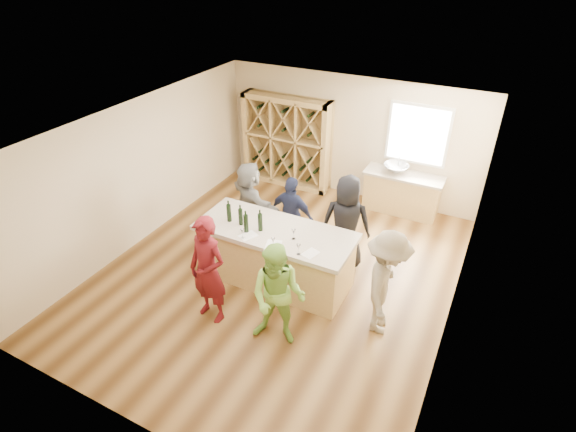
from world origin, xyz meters
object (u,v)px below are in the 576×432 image
at_px(person_near_right, 278,296).
at_px(person_server, 386,284).
at_px(tasting_counter_base, 276,257).
at_px(wine_bottle_a, 229,213).
at_px(person_far_right, 346,223).
at_px(wine_bottle_e, 260,222).
at_px(person_far_left, 250,201).
at_px(person_near_left, 208,271).
at_px(wine_bottle_c, 241,217).
at_px(sink, 396,168).
at_px(wine_rack, 287,142).
at_px(person_far_mid, 292,216).
at_px(wine_bottle_d, 246,223).

bearing_deg(person_near_right, person_server, 25.24).
bearing_deg(tasting_counter_base, person_server, -7.89).
xyz_separation_m(wine_bottle_a, person_near_right, (1.54, -1.11, -0.38)).
height_order(person_server, person_far_right, person_far_right).
xyz_separation_m(wine_bottle_e, person_far_left, (-0.90, 1.13, -0.41)).
xyz_separation_m(wine_bottle_e, person_far_right, (1.12, 1.13, -0.33)).
bearing_deg(person_near_left, person_near_right, 9.22).
distance_m(wine_bottle_e, person_far_left, 1.50).
distance_m(wine_bottle_c, person_far_left, 1.29).
height_order(sink, wine_bottle_a, wine_bottle_a).
xyz_separation_m(wine_bottle_c, person_near_left, (0.11, -1.14, -0.31)).
relative_size(tasting_counter_base, wine_bottle_a, 8.12).
xyz_separation_m(wine_rack, person_near_left, (1.06, -4.72, -0.18)).
bearing_deg(person_near_right, person_far_right, 74.43).
height_order(wine_bottle_a, person_near_left, person_near_left).
distance_m(person_server, person_far_mid, 2.49).
bearing_deg(person_near_right, wine_rack, 105.34).
relative_size(sink, person_far_left, 0.33).
relative_size(person_far_mid, person_far_right, 0.87).
xyz_separation_m(wine_bottle_a, person_far_right, (1.74, 1.12, -0.33)).
bearing_deg(person_far_left, wine_bottle_a, 132.45).
bearing_deg(wine_bottle_a, wine_rack, 101.32).
height_order(wine_rack, wine_bottle_c, wine_rack).
height_order(wine_bottle_e, person_near_left, person_near_left).
relative_size(wine_bottle_c, person_near_left, 0.16).
relative_size(tasting_counter_base, person_server, 1.46).
height_order(wine_rack, person_near_right, wine_rack).
distance_m(person_far_mid, person_far_left, 0.96).
distance_m(wine_bottle_c, wine_bottle_d, 0.25).
relative_size(tasting_counter_base, person_far_left, 1.57).
bearing_deg(person_far_mid, wine_bottle_e, 91.51).
relative_size(wine_rack, person_far_right, 1.21).
bearing_deg(person_server, person_near_left, 102.38).
xyz_separation_m(person_far_right, person_far_left, (-2.01, -0.01, -0.08)).
xyz_separation_m(wine_bottle_e, person_server, (2.23, -0.15, -0.35)).
xyz_separation_m(sink, wine_bottle_a, (-1.98, -3.50, 0.23)).
xyz_separation_m(person_near_left, person_near_right, (1.20, 0.04, -0.07)).
relative_size(tasting_counter_base, person_near_right, 1.51).
bearing_deg(person_far_mid, wine_bottle_d, 83.08).
relative_size(sink, wine_bottle_c, 1.80).
bearing_deg(person_far_left, tasting_counter_base, 166.69).
height_order(sink, person_near_right, person_near_right).
distance_m(sink, wine_bottle_c, 3.92).
xyz_separation_m(wine_bottle_a, person_near_left, (0.35, -1.15, -0.32)).
bearing_deg(person_server, wine_bottle_e, 77.08).
bearing_deg(wine_bottle_d, sink, 67.06).
xyz_separation_m(tasting_counter_base, person_far_mid, (-0.15, 0.94, 0.29)).
distance_m(person_near_left, person_far_mid, 2.23).
bearing_deg(person_far_mid, tasting_counter_base, 103.71).
xyz_separation_m(wine_bottle_c, person_far_right, (1.51, 1.12, -0.32)).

